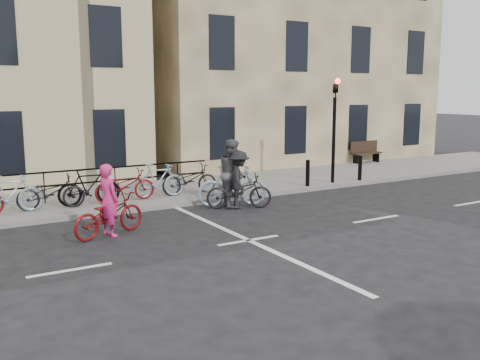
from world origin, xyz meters
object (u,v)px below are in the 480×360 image
traffic_light (335,117)px  cyclist_grey (232,179)px  bench (365,151)px  cyclist_dark (239,186)px  cyclist_pink (109,211)px

traffic_light → cyclist_grey: traffic_light is taller
traffic_light → bench: 6.14m
cyclist_dark → cyclist_pink: bearing=126.6°
bench → cyclist_grey: 10.46m
bench → cyclist_pink: size_ratio=0.78×
traffic_light → cyclist_grey: 5.07m
cyclist_pink → cyclist_dark: (4.13, 0.99, 0.07)m
bench → cyclist_dark: (-9.47, -4.72, -0.01)m
cyclist_pink → cyclist_dark: bearing=-96.7°
cyclist_pink → cyclist_grey: (4.11, 1.32, 0.21)m
cyclist_pink → bench: bearing=-87.4°
cyclist_grey → cyclist_dark: 0.36m
cyclist_grey → cyclist_dark: size_ratio=1.07×
cyclist_pink → cyclist_grey: cyclist_grey is taller
traffic_light → bench: (4.80, 3.39, -1.78)m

